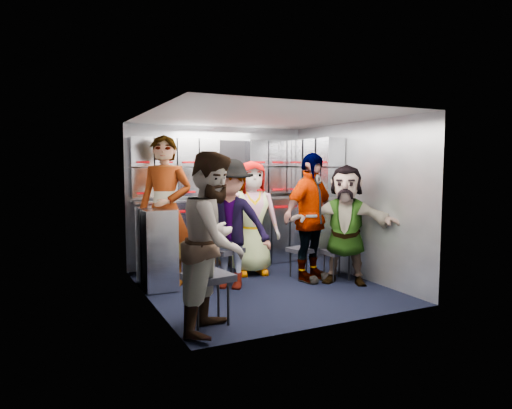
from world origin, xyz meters
name	(u,v)px	position (x,y,z in m)	size (l,w,h in m)	color
floor	(262,287)	(0.00, 0.00, 0.00)	(3.00, 3.00, 0.00)	black
wall_back	(219,196)	(0.00, 1.50, 1.05)	(2.80, 0.04, 2.10)	gray
wall_left	(148,208)	(-1.40, 0.00, 1.05)	(0.04, 3.00, 2.10)	gray
wall_right	(354,200)	(1.40, 0.00, 1.05)	(0.04, 3.00, 2.10)	gray
ceiling	(262,117)	(0.00, 0.00, 2.10)	(2.80, 3.00, 0.02)	silver
cart_bank_back	(224,234)	(0.00, 1.29, 0.49)	(2.68, 0.38, 0.99)	#A3A7B3
cart_bank_left	(156,248)	(-1.19, 0.56, 0.49)	(0.38, 0.76, 0.99)	#A3A7B3
counter	(224,199)	(0.00, 1.29, 1.01)	(2.68, 0.42, 0.03)	silver
locker_bank_back	(222,167)	(0.00, 1.35, 1.49)	(2.68, 0.28, 0.82)	#A3A7B3
locker_bank_right	(317,167)	(1.25, 0.70, 1.49)	(0.28, 1.00, 0.82)	#A3A7B3
right_cabinet	(320,234)	(1.25, 0.60, 0.50)	(0.28, 1.20, 1.00)	#A3A7B3
coffee_niche	(232,168)	(0.18, 1.41, 1.47)	(0.46, 0.16, 0.84)	black
red_latch_strip	(229,209)	(0.00, 1.09, 0.88)	(2.60, 0.02, 0.03)	#9E0005
jump_seat_near_left	(208,280)	(-1.05, -0.95, 0.43)	(0.48, 0.46, 0.49)	black
jump_seat_mid_left	(224,252)	(-0.38, 0.32, 0.41)	(0.51, 0.50, 0.47)	black
jump_seat_center	(246,244)	(0.18, 0.87, 0.39)	(0.47, 0.46, 0.44)	black
jump_seat_mid_right	(303,251)	(0.71, 0.19, 0.36)	(0.41, 0.40, 0.41)	black
jump_seat_near_right	(337,254)	(1.05, -0.11, 0.35)	(0.35, 0.33, 0.40)	black
attendant_standing	(165,211)	(-1.05, 0.64, 0.95)	(0.69, 0.45, 1.90)	black
attendant_arc_a	(214,242)	(-1.05, -1.13, 0.83)	(0.80, 0.62, 1.65)	black
attendant_arc_b	(230,224)	(-0.38, 0.14, 0.80)	(1.03, 0.59, 1.60)	black
attendant_arc_c	(252,218)	(0.18, 0.69, 0.79)	(0.77, 0.50, 1.58)	black
attendant_arc_d	(310,217)	(0.71, 0.01, 0.84)	(0.99, 0.41, 1.68)	black
attendant_arc_e	(346,224)	(1.05, -0.29, 0.76)	(1.42, 0.45, 1.53)	black
bottle_left	(222,189)	(-0.05, 1.24, 1.17)	(0.06, 0.06, 0.27)	white
bottle_mid	(176,191)	(-0.74, 1.24, 1.16)	(0.07, 0.07, 0.26)	white
bottle_right	(258,189)	(0.55, 1.24, 1.16)	(0.06, 0.06, 0.26)	white
cup_left	(166,197)	(-0.89, 1.23, 1.08)	(0.09, 0.09, 0.10)	#C5B68B
cup_right	(294,193)	(1.18, 1.23, 1.08)	(0.07, 0.07, 0.10)	#C5B68B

